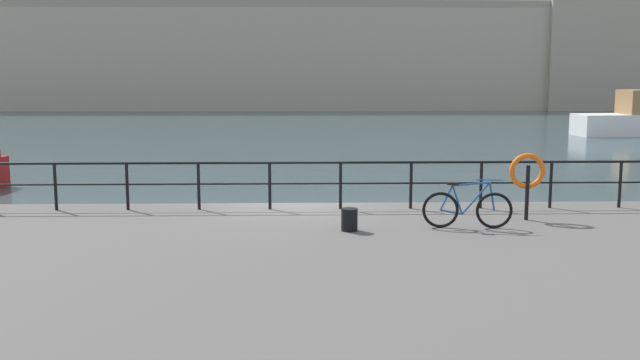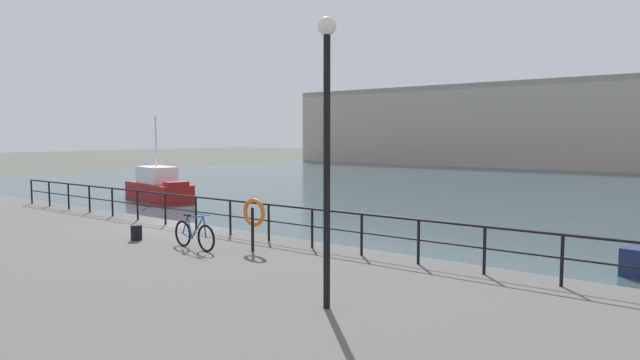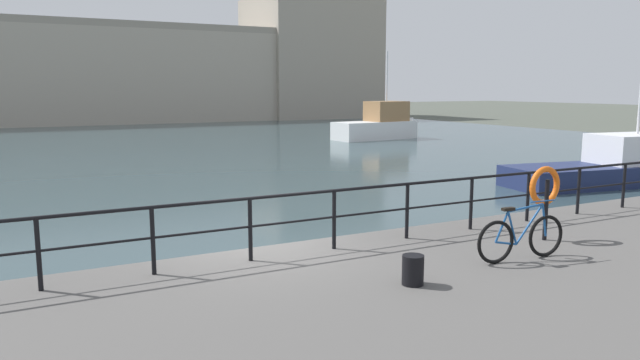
{
  "view_description": "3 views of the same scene",
  "coord_description": "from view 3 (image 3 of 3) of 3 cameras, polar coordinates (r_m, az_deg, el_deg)",
  "views": [
    {
      "loc": [
        0.2,
        -16.91,
        4.05
      ],
      "look_at": [
        0.65,
        0.62,
        1.36
      ],
      "focal_mm": 41.06,
      "sensor_mm": 36.0,
      "label": 1
    },
    {
      "loc": [
        14.81,
        -12.23,
        3.94
      ],
      "look_at": [
        3.09,
        3.22,
        2.36
      ],
      "focal_mm": 30.69,
      "sensor_mm": 36.0,
      "label": 2
    },
    {
      "loc": [
        -3.98,
        -9.77,
        3.76
      ],
      "look_at": [
        2.72,
        2.89,
        1.54
      ],
      "focal_mm": 33.55,
      "sensor_mm": 36.0,
      "label": 3
    }
  ],
  "objects": [
    {
      "name": "harbor_building",
      "position": [
        69.67,
        -18.77,
        9.76
      ],
      "size": [
        76.36,
        12.71,
        14.76
      ],
      "color": "#A89E8E",
      "rests_on": "ground_plane"
    },
    {
      "name": "ground_plane",
      "position": [
        11.2,
        -5.49,
        -10.84
      ],
      "size": [
        240.0,
        240.0,
        0.0
      ],
      "primitive_type": "plane",
      "color": "#4C5147"
    },
    {
      "name": "water_basin",
      "position": [
        40.35,
        -22.14,
        2.82
      ],
      "size": [
        80.0,
        60.0,
        0.01
      ],
      "primitive_type": "cube",
      "color": "#33474C",
      "rests_on": "ground_plane"
    },
    {
      "name": "moored_white_yacht",
      "position": [
        26.38,
        26.96,
        1.23
      ],
      "size": [
        9.54,
        3.93,
        6.72
      ],
      "rotation": [
        0.0,
        0.0,
        -0.16
      ],
      "color": "navy",
      "rests_on": "water_basin"
    },
    {
      "name": "parked_bicycle",
      "position": [
        10.48,
        18.64,
        -5.2
      ],
      "size": [
        1.77,
        0.21,
        0.98
      ],
      "rotation": [
        0.0,
        0.0,
        -0.09
      ],
      "color": "black",
      "rests_on": "quay_promenade"
    },
    {
      "name": "life_ring_stand",
      "position": [
        11.93,
        20.66,
        -0.77
      ],
      "size": [
        0.75,
        0.16,
        1.4
      ],
      "color": "black",
      "rests_on": "quay_promenade"
    },
    {
      "name": "moored_harbor_tender",
      "position": [
        44.21,
        5.61,
        5.31
      ],
      "size": [
        6.54,
        2.9,
        6.37
      ],
      "rotation": [
        0.0,
        0.0,
        0.1
      ],
      "color": "white",
      "rests_on": "water_basin"
    },
    {
      "name": "mooring_bollard",
      "position": [
        8.88,
        8.85,
        -8.48
      ],
      "size": [
        0.32,
        0.32,
        0.44
      ],
      "primitive_type": "cylinder",
      "color": "black",
      "rests_on": "quay_promenade"
    },
    {
      "name": "quay_railing",
      "position": [
        10.96,
        4.98,
        -2.31
      ],
      "size": [
        23.85,
        0.07,
        1.08
      ],
      "color": "black",
      "rests_on": "quay_promenade"
    }
  ]
}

